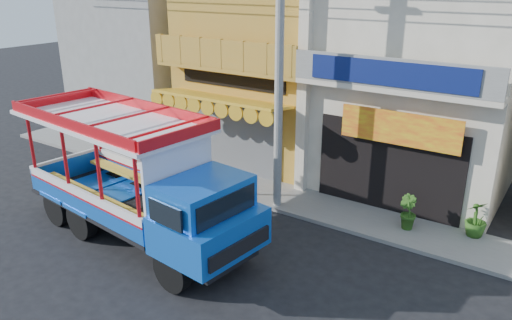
{
  "coord_description": "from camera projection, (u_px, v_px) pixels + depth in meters",
  "views": [
    {
      "loc": [
        6.68,
        -9.27,
        7.1
      ],
      "look_at": [
        -1.29,
        2.5,
        1.85
      ],
      "focal_mm": 35.0,
      "sensor_mm": 36.0,
      "label": 1
    }
  ],
  "objects": [
    {
      "name": "shophouse_right",
      "position": [
        426.0,
        70.0,
        16.89
      ],
      "size": [
        6.0,
        6.75,
        8.24
      ],
      "color": "beige",
      "rests_on": "ground"
    },
    {
      "name": "songthaew_truck",
      "position": [
        148.0,
        187.0,
        13.41
      ],
      "size": [
        8.11,
        3.39,
        3.68
      ],
      "color": "black",
      "rests_on": "ground"
    },
    {
      "name": "party_pilaster",
      "position": [
        304.0,
        78.0,
        16.08
      ],
      "size": [
        0.35,
        0.3,
        8.0
      ],
      "primitive_type": "cube",
      "color": "beige",
      "rests_on": "ground"
    },
    {
      "name": "filler_building_left",
      "position": [
        152.0,
        49.0,
        23.86
      ],
      "size": [
        6.0,
        6.0,
        7.6
      ],
      "primitive_type": "cube",
      "color": "gray",
      "rests_on": "ground"
    },
    {
      "name": "potted_plant_b",
      "position": [
        407.0,
        212.0,
        14.55
      ],
      "size": [
        0.72,
        0.7,
        1.02
      ],
      "primitive_type": "imported",
      "rotation": [
        0.0,
        0.0,
        2.5
      ],
      "color": "#295418",
      "rests_on": "sidewalk"
    },
    {
      "name": "shophouse_left",
      "position": [
        276.0,
        55.0,
        20.04
      ],
      "size": [
        6.0,
        7.5,
        8.24
      ],
      "color": "#BE8A2A",
      "rests_on": "ground"
    },
    {
      "name": "ground",
      "position": [
        243.0,
        262.0,
        13.18
      ],
      "size": [
        90.0,
        90.0,
        0.0
      ],
      "primitive_type": "plane",
      "color": "black",
      "rests_on": "ground"
    },
    {
      "name": "utility_pole",
      "position": [
        284.0,
        52.0,
        14.44
      ],
      "size": [
        28.0,
        0.26,
        9.0
      ],
      "color": "gray",
      "rests_on": "ground"
    },
    {
      "name": "potted_plant_c",
      "position": [
        476.0,
        219.0,
        14.1
      ],
      "size": [
        0.84,
        0.84,
        1.06
      ],
      "primitive_type": "imported",
      "rotation": [
        0.0,
        0.0,
        4.06
      ],
      "color": "#295418",
      "rests_on": "sidewalk"
    },
    {
      "name": "sidewalk",
      "position": [
        314.0,
        206.0,
        16.26
      ],
      "size": [
        30.0,
        2.0,
        0.12
      ],
      "primitive_type": "cube",
      "color": "slate",
      "rests_on": "ground"
    },
    {
      "name": "green_sign",
      "position": [
        156.0,
        153.0,
        19.79
      ],
      "size": [
        0.6,
        0.34,
        0.92
      ],
      "color": "black",
      "rests_on": "sidewalk"
    }
  ]
}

